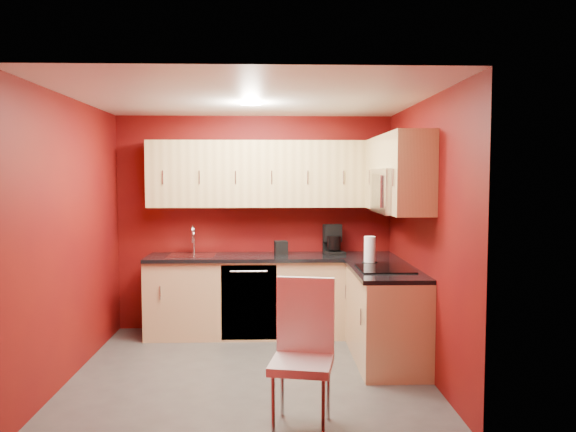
{
  "coord_description": "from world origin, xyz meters",
  "views": [
    {
      "loc": [
        0.18,
        -5.09,
        1.79
      ],
      "look_at": [
        0.36,
        0.55,
        1.4
      ],
      "focal_mm": 35.0,
      "sensor_mm": 36.0,
      "label": 1
    }
  ],
  "objects": [
    {
      "name": "ceiling",
      "position": [
        0.0,
        0.0,
        2.5
      ],
      "size": [
        3.2,
        3.2,
        0.0
      ],
      "primitive_type": "plane",
      "rotation": [
        3.14,
        0.0,
        0.0
      ],
      "color": "white",
      "rests_on": "wall_back"
    },
    {
      "name": "wall_front",
      "position": [
        0.0,
        -1.5,
        1.25
      ],
      "size": [
        3.2,
        0.0,
        3.2
      ],
      "primitive_type": "plane",
      "rotation": [
        -1.57,
        0.0,
        0.0
      ],
      "color": "#690F0A",
      "rests_on": "floor"
    },
    {
      "name": "napkin_holder",
      "position": [
        0.3,
        1.25,
        0.99
      ],
      "size": [
        0.16,
        0.16,
        0.15
      ],
      "primitive_type": null,
      "rotation": [
        0.0,
        0.0,
        0.13
      ],
      "color": "black",
      "rests_on": "countertop_back"
    },
    {
      "name": "base_cabinets_back",
      "position": [
        0.2,
        1.2,
        0.43
      ],
      "size": [
        2.8,
        0.6,
        0.87
      ],
      "primitive_type": "cube",
      "color": "tan",
      "rests_on": "floor"
    },
    {
      "name": "countertop_right",
      "position": [
        1.29,
        0.23,
        0.89
      ],
      "size": [
        0.63,
        1.27,
        0.04
      ],
      "primitive_type": "cube",
      "color": "black",
      "rests_on": "base_cabinets_right"
    },
    {
      "name": "paper_towel",
      "position": [
        1.2,
        0.58,
        1.05
      ],
      "size": [
        0.18,
        0.18,
        0.27
      ],
      "primitive_type": null,
      "rotation": [
        0.0,
        0.0,
        0.15
      ],
      "color": "white",
      "rests_on": "countertop_right"
    },
    {
      "name": "countertop_back",
      "position": [
        0.2,
        1.19,
        0.89
      ],
      "size": [
        2.8,
        0.63,
        0.04
      ],
      "primitive_type": "cube",
      "color": "black",
      "rests_on": "base_cabinets_back"
    },
    {
      "name": "microwave",
      "position": [
        1.39,
        0.2,
        1.66
      ],
      "size": [
        0.42,
        0.76,
        0.42
      ],
      "color": "silver",
      "rests_on": "upper_cabinets_right"
    },
    {
      "name": "sink",
      "position": [
        -0.7,
        1.2,
        0.94
      ],
      "size": [
        0.52,
        0.42,
        0.35
      ],
      "color": "silver",
      "rests_on": "countertop_back"
    },
    {
      "name": "wall_back",
      "position": [
        0.0,
        1.5,
        1.25
      ],
      "size": [
        3.2,
        0.0,
        3.2
      ],
      "primitive_type": "plane",
      "rotation": [
        1.57,
        0.0,
        0.0
      ],
      "color": "#690F0A",
      "rests_on": "floor"
    },
    {
      "name": "dining_chair",
      "position": [
        0.4,
        -1.2,
        0.53
      ],
      "size": [
        0.51,
        0.52,
        1.06
      ],
      "primitive_type": null,
      "rotation": [
        0.0,
        0.0,
        -0.2
      ],
      "color": "silver",
      "rests_on": "floor"
    },
    {
      "name": "coffee_maker",
      "position": [
        0.91,
        1.27,
        1.08
      ],
      "size": [
        0.26,
        0.31,
        0.34
      ],
      "primitive_type": null,
      "rotation": [
        0.0,
        0.0,
        0.22
      ],
      "color": "black",
      "rests_on": "countertop_back"
    },
    {
      "name": "floor",
      "position": [
        0.0,
        0.0,
        0.0
      ],
      "size": [
        3.2,
        3.2,
        0.0
      ],
      "primitive_type": "plane",
      "color": "#4D4B48",
      "rests_on": "ground"
    },
    {
      "name": "cooktop",
      "position": [
        1.28,
        0.2,
        0.92
      ],
      "size": [
        0.5,
        0.55,
        0.01
      ],
      "primitive_type": "cube",
      "color": "black",
      "rests_on": "countertop_right"
    },
    {
      "name": "upper_cabinets_right",
      "position": [
        1.42,
        0.44,
        1.89
      ],
      "size": [
        0.35,
        1.55,
        0.75
      ],
      "color": "#E0C57F",
      "rests_on": "wall_right"
    },
    {
      "name": "wall_right",
      "position": [
        1.6,
        0.0,
        1.25
      ],
      "size": [
        0.0,
        3.0,
        3.0
      ],
      "primitive_type": "plane",
      "rotation": [
        1.57,
        0.0,
        -1.57
      ],
      "color": "#690F0A",
      "rests_on": "floor"
    },
    {
      "name": "dishwasher_front",
      "position": [
        -0.05,
        0.91,
        0.43
      ],
      "size": [
        0.6,
        0.02,
        0.82
      ],
      "primitive_type": "cube",
      "color": "black",
      "rests_on": "base_cabinets_back"
    },
    {
      "name": "downlight",
      "position": [
        0.0,
        0.3,
        2.48
      ],
      "size": [
        0.2,
        0.2,
        0.01
      ],
      "primitive_type": "cylinder",
      "color": "white",
      "rests_on": "ceiling"
    },
    {
      "name": "wall_left",
      "position": [
        -1.6,
        0.0,
        1.25
      ],
      "size": [
        0.0,
        3.0,
        3.0
      ],
      "primitive_type": "plane",
      "rotation": [
        1.57,
        0.0,
        1.57
      ],
      "color": "#690F0A",
      "rests_on": "floor"
    },
    {
      "name": "base_cabinets_right",
      "position": [
        1.3,
        0.25,
        0.43
      ],
      "size": [
        0.6,
        1.3,
        0.87
      ],
      "primitive_type": "cube",
      "color": "tan",
      "rests_on": "floor"
    },
    {
      "name": "upper_cabinets_back",
      "position": [
        0.2,
        1.32,
        1.83
      ],
      "size": [
        2.8,
        0.35,
        0.75
      ],
      "primitive_type": "cube",
      "color": "#E0C57F",
      "rests_on": "wall_back"
    }
  ]
}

